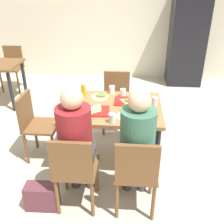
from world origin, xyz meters
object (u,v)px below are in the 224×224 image
at_px(main_table, 112,114).
at_px(paper_plate_center, 100,97).
at_px(person_in_brown_jacket, 137,140).
at_px(plastic_cup_a, 112,90).
at_px(person_in_red, 76,138).
at_px(handbag, 42,196).
at_px(pizza_slice_b, 130,101).
at_px(pizza_slice_c, 101,95).
at_px(tray_red_near, 93,111).
at_px(soda_can, 155,102).
at_px(chair_near_left, 74,168).
at_px(tray_red_far, 130,101).
at_px(foil_bundle, 70,102).
at_px(chair_near_right, 136,171).
at_px(paper_plate_near_edge, 126,116).
at_px(plastic_cup_c, 74,99).
at_px(plastic_cup_b, 112,118).
at_px(condiment_bottle, 84,91).
at_px(drink_fridge, 187,39).
at_px(pizza_slice_a, 94,109).
at_px(background_chair_far, 13,64).
at_px(chair_far_side, 116,97).
at_px(plastic_cup_d, 123,93).

distance_m(main_table, paper_plate_center, 0.31).
relative_size(person_in_brown_jacket, plastic_cup_a, 12.75).
height_order(person_in_red, handbag, person_in_red).
xyz_separation_m(pizza_slice_b, pizza_slice_c, (-0.37, 0.15, -0.01)).
height_order(tray_red_near, soda_can, soda_can).
distance_m(chair_near_left, soda_can, 1.19).
relative_size(tray_red_far, foil_bundle, 3.60).
xyz_separation_m(chair_near_right, handbag, (-0.92, -0.02, -0.37)).
bearing_deg(paper_plate_near_edge, plastic_cup_c, 153.93).
bearing_deg(soda_can, foil_bundle, -177.41).
distance_m(pizza_slice_c, plastic_cup_b, 0.66).
xyz_separation_m(tray_red_near, condiment_bottle, (-0.17, 0.40, 0.07)).
bearing_deg(plastic_cup_a, main_table, -85.62).
relative_size(plastic_cup_c, foil_bundle, 1.00).
xyz_separation_m(person_in_red, tray_red_far, (0.49, 0.81, 0.01)).
bearing_deg(chair_near_left, pizza_slice_b, 62.06).
xyz_separation_m(person_in_brown_jacket, drink_fridge, (1.05, 3.53, 0.19)).
bearing_deg(drink_fridge, handbag, -118.08).
xyz_separation_m(person_in_brown_jacket, pizza_slice_b, (-0.08, 0.79, 0.03)).
xyz_separation_m(plastic_cup_c, soda_can, (0.94, -0.04, 0.01)).
bearing_deg(chair_near_right, pizza_slice_a, 124.46).
bearing_deg(tray_red_near, soda_can, 14.37).
xyz_separation_m(main_table, paper_plate_near_edge, (0.17, -0.24, 0.10)).
bearing_deg(main_table, background_chair_far, 134.40).
distance_m(condiment_bottle, drink_fridge, 3.12).
xyz_separation_m(tray_red_far, condiment_bottle, (-0.57, 0.11, 0.07)).
relative_size(pizza_slice_c, handbag, 0.68).
bearing_deg(chair_near_right, person_in_red, 166.22).
relative_size(paper_plate_near_edge, condiment_bottle, 1.38).
relative_size(chair_far_side, person_in_brown_jacket, 0.68).
xyz_separation_m(chair_far_side, plastic_cup_a, (-0.03, -0.45, 0.30)).
relative_size(chair_far_side, soda_can, 7.09).
bearing_deg(handbag, person_in_red, 24.15).
height_order(chair_near_left, plastic_cup_d, chair_near_left).
relative_size(paper_plate_near_edge, plastic_cup_c, 2.20).
bearing_deg(handbag, plastic_cup_d, 56.31).
distance_m(pizza_slice_c, plastic_cup_c, 0.36).
relative_size(chair_near_right, handbag, 2.70).
xyz_separation_m(handbag, background_chair_far, (-1.56, 3.08, 0.37)).
distance_m(person_in_red, person_in_brown_jacket, 0.57).
xyz_separation_m(pizza_slice_c, plastic_cup_d, (0.27, 0.03, 0.03)).
bearing_deg(person_in_red, tray_red_near, 80.78).
bearing_deg(pizza_slice_a, chair_near_right, -55.54).
relative_size(tray_red_far, pizza_slice_a, 1.41).
relative_size(plastic_cup_c, drink_fridge, 0.05).
height_order(person_in_red, pizza_slice_a, person_in_red).
bearing_deg(paper_plate_center, chair_near_right, -66.75).
distance_m(chair_far_side, background_chair_far, 2.62).
bearing_deg(paper_plate_near_edge, chair_near_right, -78.86).
distance_m(chair_near_right, soda_can, 0.92).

